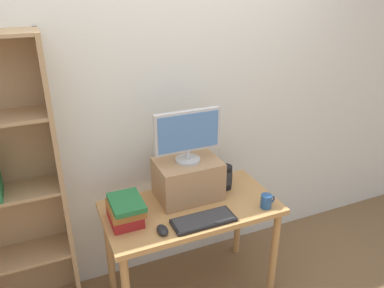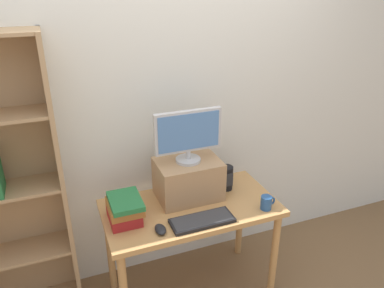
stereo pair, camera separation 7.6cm
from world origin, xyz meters
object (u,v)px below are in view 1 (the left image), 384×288
keyboard (203,220)px  computer_mouse (162,230)px  bookshelf_unit (0,192)px  riser_box (188,179)px  desk (191,218)px  desk_speaker (225,177)px  computer_monitor (188,134)px  book_stack (126,211)px  coffee_mug (266,201)px

keyboard → computer_mouse: (-0.26, 0.00, 0.01)m
bookshelf_unit → riser_box: bearing=-8.9°
desk → computer_mouse: bearing=-144.0°
computer_mouse → desk_speaker: size_ratio=0.60×
computer_monitor → book_stack: 0.61m
desk_speaker → coffee_mug: bearing=-67.6°
desk → computer_mouse: (-0.27, -0.19, 0.12)m
desk_speaker → book_stack: bearing=-171.1°
riser_box → bookshelf_unit: bearing=171.1°
desk → book_stack: (-0.43, -0.00, 0.18)m
desk_speaker → computer_mouse: bearing=-152.1°
riser_box → computer_mouse: (-0.29, -0.31, -0.12)m
desk → coffee_mug: bearing=-25.4°
keyboard → coffee_mug: size_ratio=3.84×
riser_box → coffee_mug: (0.41, -0.33, -0.09)m
bookshelf_unit → book_stack: bearing=-23.8°
desk → computer_monitor: computer_monitor is taller
computer_monitor → keyboard: bearing=-95.6°
bookshelf_unit → computer_monitor: bearing=-8.9°
coffee_mug → riser_box: bearing=141.8°
computer_monitor → book_stack: bearing=-165.4°
keyboard → book_stack: bearing=156.2°
keyboard → riser_box: bearing=84.5°
desk → keyboard: size_ratio=2.91×
desk → computer_monitor: size_ratio=2.56×
desk → computer_monitor: bearing=76.5°
book_stack → desk_speaker: size_ratio=1.48×
computer_monitor → bookshelf_unit: bearing=171.1°
bookshelf_unit → desk_speaker: 1.43m
keyboard → computer_mouse: bearing=179.8°
riser_box → computer_monitor: 0.32m
desk → desk_speaker: 0.38m
desk → bookshelf_unit: bearing=165.1°
desk → bookshelf_unit: size_ratio=0.61×
computer_monitor → book_stack: computer_monitor is taller
desk → riser_box: (0.03, 0.12, 0.23)m
bookshelf_unit → computer_mouse: 0.99m
desk_speaker → desk: bearing=-160.3°
computer_mouse → coffee_mug: size_ratio=1.02×
bookshelf_unit → coffee_mug: (1.55, -0.50, -0.16)m
riser_box → computer_mouse: 0.44m
book_stack → desk_speaker: 0.75m
riser_box → coffee_mug: riser_box is taller
riser_box → desk_speaker: riser_box is taller
computer_monitor → desk_speaker: bearing=-0.8°
riser_box → computer_mouse: size_ratio=4.04×
computer_mouse → keyboard: bearing=-0.2°
bookshelf_unit → keyboard: size_ratio=4.76×
desk → desk_speaker: desk_speaker is taller
riser_box → book_stack: 0.48m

